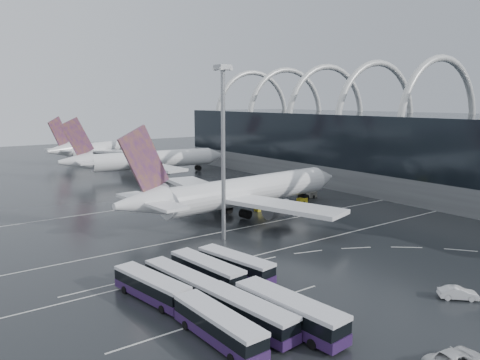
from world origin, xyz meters
TOP-DOWN VIEW (x-y plane):
  - ground at (0.00, 0.00)m, footprint 420.00×420.00m
  - terminal at (61.56, 19.84)m, footprint 42.00×160.00m
  - lane_marking_near at (0.00, -2.00)m, footprint 120.00×0.25m
  - lane_marking_mid at (0.00, 12.00)m, footprint 120.00×0.25m
  - lane_marking_far at (0.00, 40.00)m, footprint 120.00×0.25m
  - bus_bay_line_south at (-24.00, -16.00)m, footprint 28.00×0.25m
  - bus_bay_line_north at (-24.00, 0.00)m, footprint 28.00×0.25m
  - airliner_main at (4.15, 19.94)m, footprint 58.04×50.75m
  - airliner_gate_b at (11.18, 80.70)m, footprint 54.59×48.79m
  - airliner_gate_c at (13.48, 127.26)m, footprint 48.85×44.53m
  - bus_row_near_a at (-28.95, -7.35)m, footprint 4.66×12.55m
  - bus_row_near_b at (-25.11, -7.59)m, footprint 4.10×12.32m
  - bus_row_near_c at (-20.73, -6.85)m, footprint 4.12×12.78m
  - bus_row_near_d at (-16.31, -7.13)m, footprint 4.80×12.59m
  - bus_row_far_a at (-27.91, -20.35)m, footprint 3.27×12.68m
  - bus_row_far_b at (-23.85, -19.91)m, footprint 4.07×12.74m
  - bus_row_far_c at (-20.33, -22.46)m, footprint 4.26×14.03m
  - van_curve_a at (-13.32, -36.97)m, footprint 6.60×4.01m
  - van_curve_c at (1.10, -29.12)m, footprint 4.43×4.33m
  - floodlight_mast at (-7.93, 8.08)m, footprint 2.26×2.26m
  - gse_cart_belly_a at (22.86, 20.88)m, footprint 2.35×1.39m
  - gse_cart_belly_b at (20.73, 30.34)m, footprint 2.09×1.24m
  - gse_cart_belly_c at (10.45, 20.87)m, footprint 2.51×1.48m
  - gse_cart_belly_d at (29.75, 24.62)m, footprint 2.46×1.45m

SIDE VIEW (x-z plane):
  - ground at x=0.00m, z-range 0.00..0.00m
  - lane_marking_near at x=0.00m, z-range 0.00..0.01m
  - lane_marking_mid at x=0.00m, z-range 0.00..0.01m
  - lane_marking_far at x=0.00m, z-range 0.00..0.01m
  - bus_bay_line_south at x=-24.00m, z-range 0.00..0.01m
  - bus_bay_line_north at x=-24.00m, z-range 0.00..0.01m
  - gse_cart_belly_b at x=20.73m, z-range 0.00..1.14m
  - gse_cart_belly_a at x=22.86m, z-range 0.00..1.28m
  - gse_cart_belly_d at x=29.75m, z-range 0.00..1.34m
  - gse_cart_belly_c at x=10.45m, z-range 0.00..1.37m
  - van_curve_c at x=1.10m, z-range 0.00..1.51m
  - van_curve_a at x=-13.32m, z-range 0.00..1.71m
  - bus_row_near_b at x=-25.11m, z-range 0.15..3.12m
  - bus_row_near_a at x=-28.95m, z-range 0.15..3.17m
  - bus_row_near_d at x=-16.31m, z-range 0.15..3.18m
  - bus_row_far_b at x=-23.85m, z-range 0.15..3.23m
  - bus_row_near_c at x=-20.73m, z-range 0.15..3.24m
  - bus_row_far_a at x=-27.91m, z-range 0.15..3.26m
  - bus_row_far_c at x=-20.33m, z-range 0.17..3.57m
  - airliner_gate_c at x=13.48m, z-range -4.49..13.46m
  - airliner_gate_b at x=11.18m, z-range -4.73..14.21m
  - airliner_main at x=4.15m, z-range -4.90..14.74m
  - terminal at x=61.56m, z-range -6.58..28.32m
  - floodlight_mast at x=-7.93m, z-range 3.80..33.30m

